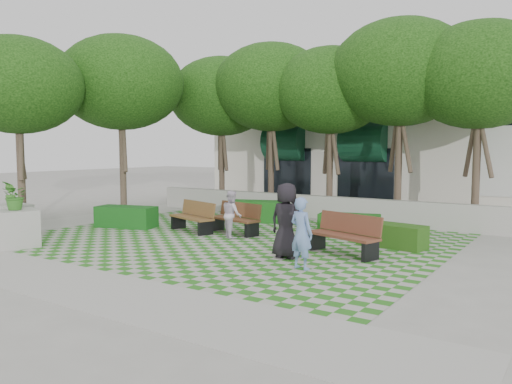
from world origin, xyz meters
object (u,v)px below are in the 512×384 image
Objects in this scene: bench_mid at (236,219)px; bench_west at (193,217)px; person_blue at (301,233)px; bench_east at (345,235)px; hedge_west at (126,217)px; planter_front at (16,220)px; person_white at (232,214)px; planter_back at (12,219)px; person_dark at (286,221)px; hedge_east at (392,235)px; hedge_midright at (349,224)px; hedge_midleft at (257,211)px.

bench_mid is 1.00× the size of bench_west.
person_blue is (5.34, -2.51, 0.34)m from bench_west.
bench_west is at bearing -168.69° from bench_east.
hedge_west is 4.04m from planter_front.
person_white is at bearing -168.55° from bench_east.
person_white is at bearing 5.73° from hedge_west.
person_dark is (8.45, 2.10, 0.38)m from planter_back.
bench_east is at bearing 27.38° from planter_front.
person_blue is (-0.18, -1.96, 0.31)m from bench_east.
planter_front is (-2.34, -4.62, 0.26)m from bench_west.
hedge_east is 1.27× the size of person_white.
bench_west is (-5.52, 0.55, -0.03)m from bench_east.
hedge_midright is at bearing -87.14° from person_dark.
person_blue is (0.90, -4.77, 0.49)m from hedge_midright.
person_white is at bearing -69.46° from hedge_midleft.
planter_front reaches higher than person_white.
planter_front reaches higher than planter_back.
person_white reaches higher than bench_mid.
person_white is at bearing -164.16° from hedge_east.
bench_east is at bearing -129.55° from person_dark.
planter_front is (-3.69, -5.10, 0.26)m from bench_mid.
bench_west is at bearing -147.39° from bench_mid.
bench_west reaches higher than hedge_west.
bench_mid is at bearing 54.10° from planter_front.
bench_east is 8.02m from hedge_west.
person_blue is (7.68, 2.11, 0.08)m from planter_front.
hedge_west is at bearing -162.67° from bench_east.
person_white is at bearing 47.78° from planter_front.
planter_back is 1.15× the size of person_white.
hedge_midright is 3.70m from person_white.
planter_front is at bearing 25.32° from person_dark.
hedge_west is at bearing 92.29° from planter_front.
bench_east is 3.85m from person_white.
person_dark reaches higher than hedge_east.
hedge_midleft reaches higher than hedge_midright.
hedge_east is 11.29m from planter_back.
hedge_midleft is 1.53× the size of person_white.
bench_mid is 1.19× the size of planter_back.
hedge_midleft is 1.34× the size of planter_back.
bench_mid and bench_west have the same top height.
planter_front is at bearing -135.65° from bench_east.
bench_east is 1.79m from hedge_east.
planter_back is (-10.16, -4.91, 0.23)m from hedge_east.
bench_east reaches higher than hedge_west.
bench_east is 1.28× the size of person_blue.
bench_mid is at bearing -71.30° from hedge_midleft.
hedge_midright is 0.91× the size of hedge_west.
bench_east is 6.14m from hedge_midleft.
bench_west is 2.58m from hedge_west.
bench_east is 1.06× the size of bench_mid.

